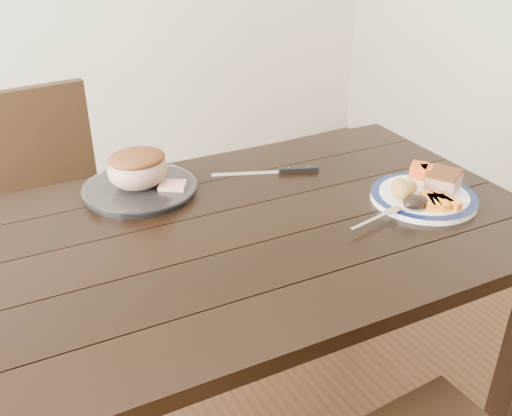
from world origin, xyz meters
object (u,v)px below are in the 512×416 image
fork (380,217)px  roast_joint (138,170)px  chair_far (49,214)px  carving_knife (286,170)px  dining_table (225,262)px  serving_platter (140,190)px  dinner_plate (423,197)px  pork_slice (444,182)px

fork → roast_joint: 0.66m
chair_far → carving_knife: size_ratio=3.08×
fork → chair_far: bearing=117.2°
dining_table → chair_far: 0.81m
dining_table → carving_knife: 0.39m
carving_knife → roast_joint: bearing=-168.1°
chair_far → serving_platter: chair_far is taller
dinner_plate → chair_far: bearing=134.3°
pork_slice → serving_platter: bearing=149.1°
roast_joint → carving_knife: bearing=-11.6°
chair_far → dinner_plate: (0.84, -0.86, 0.23)m
dining_table → roast_joint: (-0.11, 0.30, 0.16)m
pork_slice → carving_knife: size_ratio=0.33×
dinner_plate → serving_platter: serving_platter is taller
dining_table → carving_knife: size_ratio=5.47×
chair_far → dinner_plate: chair_far is taller
chair_far → pork_slice: chair_far is taller
fork → carving_knife: bearing=87.2°
chair_far → roast_joint: 0.57m
pork_slice → fork: size_ratio=0.55×
dining_table → dinner_plate: bearing=-13.0°
dining_table → dinner_plate: (0.54, -0.13, 0.10)m
serving_platter → fork: 0.65m
pork_slice → fork: 0.26m
pork_slice → fork: bearing=-172.0°
dinner_plate → fork: bearing=-167.8°
fork → carving_knife: fork is taller
fork → roast_joint: (-0.46, 0.46, 0.05)m
serving_platter → roast_joint: size_ratio=1.84×
roast_joint → dining_table: bearing=-69.9°
dinner_plate → pork_slice: bearing=-4.8°
chair_far → roast_joint: bearing=110.2°
dinner_plate → fork: fork is taller
dining_table → roast_joint: 0.36m
pork_slice → fork: pork_slice is taller
dining_table → chair_far: chair_far is taller
chair_far → roast_joint: (0.19, -0.44, 0.30)m
chair_far → carving_knife: bearing=136.0°
dinner_plate → fork: (-0.19, -0.04, 0.01)m
dining_table → serving_platter: size_ratio=5.41×
serving_platter → dinner_plate: bearing=-33.0°
dinner_plate → pork_slice: size_ratio=2.87×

